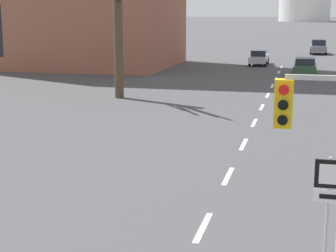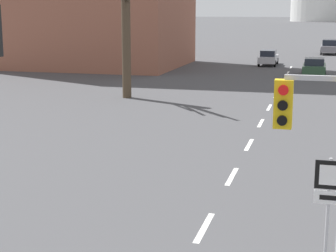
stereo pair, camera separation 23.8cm
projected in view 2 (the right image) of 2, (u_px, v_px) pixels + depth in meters
The scene contains 16 objects.
lane_stripe_1 at pixel (204, 227), 13.92m from camera, with size 0.16×2.00×0.01m, color silver.
lane_stripe_2 at pixel (232, 176), 18.17m from camera, with size 0.16×2.00×0.01m, color silver.
lane_stripe_3 at pixel (249, 145), 22.43m from camera, with size 0.16×2.00×0.01m, color silver.
lane_stripe_4 at pixel (261, 123), 26.68m from camera, with size 0.16×2.00×0.01m, color silver.
lane_stripe_5 at pixel (269, 107), 30.93m from camera, with size 0.16×2.00×0.01m, color silver.
lane_stripe_6 at pixel (276, 96), 35.19m from camera, with size 0.16×2.00×0.01m, color silver.
lane_stripe_7 at pixel (281, 86), 39.44m from camera, with size 0.16×2.00×0.01m, color silver.
lane_stripe_8 at pixel (285, 79), 43.69m from camera, with size 0.16×2.00×0.01m, color silver.
lane_stripe_9 at pixel (288, 73), 47.95m from camera, with size 0.16×2.00×0.01m, color silver.
lane_stripe_10 at pixel (291, 67), 52.20m from camera, with size 0.16×2.00×0.01m, color silver.
traffic_signal_near_right at pixel (323, 120), 10.84m from camera, with size 1.58×0.34×4.27m.
route_sign_post at pixel (329, 194), 11.48m from camera, with size 0.60×0.08×2.36m.
sedan_near_left at pixel (314, 67), 45.49m from camera, with size 1.86×4.24×1.46m.
sedan_near_right at pixel (329, 47), 67.18m from camera, with size 1.94×4.33×1.75m.
sedan_mid_centre at pixel (268, 57), 54.16m from camera, with size 1.70×4.52×1.46m.
bare_tree_left_near at pixel (126, 18), 33.23m from camera, with size 2.46×3.37×10.35m.
Camera 2 is at (2.54, -4.82, 5.31)m, focal length 60.00 mm.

